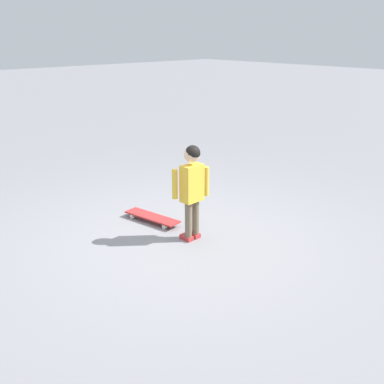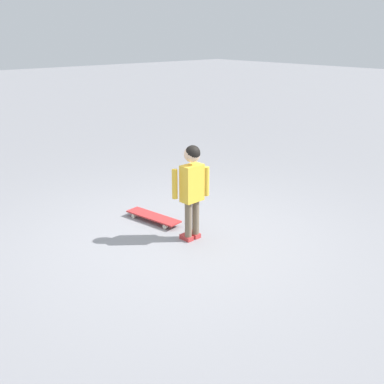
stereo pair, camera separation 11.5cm
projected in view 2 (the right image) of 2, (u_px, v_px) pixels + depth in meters
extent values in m
plane|color=gray|center=(176.00, 240.00, 5.06)|extent=(50.00, 50.00, 0.00)
cylinder|color=brown|center=(188.00, 220.00, 4.96)|extent=(0.08, 0.08, 0.42)
cube|color=#B73333|center=(186.00, 238.00, 5.05)|extent=(0.08, 0.15, 0.05)
cylinder|color=brown|center=(196.00, 218.00, 5.03)|extent=(0.08, 0.08, 0.42)
cube|color=#B73333|center=(194.00, 235.00, 5.13)|extent=(0.08, 0.15, 0.05)
cube|color=gold|center=(192.00, 183.00, 4.86)|extent=(0.24, 0.15, 0.40)
cylinder|color=gold|center=(175.00, 184.00, 4.83)|extent=(0.06, 0.06, 0.32)
cylinder|color=gold|center=(206.00, 181.00, 4.92)|extent=(0.06, 0.06, 0.32)
sphere|color=beige|center=(192.00, 154.00, 4.76)|extent=(0.17, 0.17, 0.17)
sphere|color=black|center=(193.00, 153.00, 4.75)|extent=(0.16, 0.16, 0.16)
cube|color=#B22D2D|center=(153.00, 216.00, 5.53)|extent=(0.31, 0.76, 0.02)
cube|color=#B7B7BC|center=(138.00, 212.00, 5.69)|extent=(0.11, 0.05, 0.02)
cube|color=#B7B7BC|center=(169.00, 223.00, 5.38)|extent=(0.11, 0.05, 0.02)
cylinder|color=beige|center=(134.00, 216.00, 5.64)|extent=(0.04, 0.06, 0.06)
cylinder|color=beige|center=(142.00, 212.00, 5.75)|extent=(0.04, 0.06, 0.06)
cylinder|color=beige|center=(165.00, 227.00, 5.33)|extent=(0.04, 0.06, 0.06)
cylinder|color=beige|center=(174.00, 223.00, 5.44)|extent=(0.04, 0.06, 0.06)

